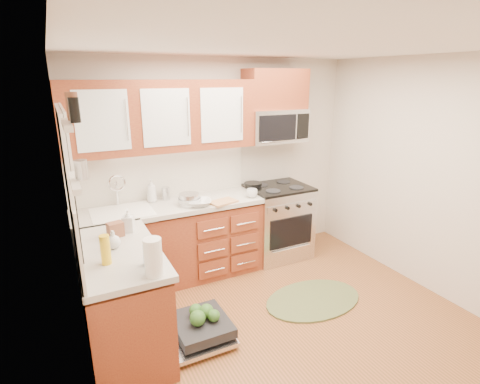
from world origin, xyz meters
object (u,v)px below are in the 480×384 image
dishwasher (197,330)px  paper_towel_roll (153,257)px  upper_cabinets (162,116)px  bowl_a (199,203)px  cutting_board (223,202)px  microwave (275,126)px  skillet (253,184)px  sink (123,223)px  rug (313,300)px  bowl_b (190,201)px  range (277,221)px  stock_pot (189,199)px  cup (252,193)px

dishwasher → paper_towel_roll: paper_towel_roll is taller
upper_cabinets → bowl_a: 1.01m
cutting_board → microwave: bearing=21.0°
paper_towel_roll → skillet: bearing=44.0°
bowl_a → sink: bearing=167.9°
microwave → rug: (-0.22, -1.22, -1.69)m
bowl_a → bowl_b: 0.11m
upper_cabinets → sink: upper_cabinets is taller
bowl_b → cutting_board: bearing=-15.4°
range → sink: range is taller
paper_towel_roll → bowl_a: paper_towel_roll is taller
skillet → cutting_board: skillet is taller
microwave → stock_pot: bearing=-169.1°
cup → skillet: bearing=59.7°
dishwasher → skillet: bearing=45.7°
microwave → stock_pot: microwave is taller
microwave → dishwasher: microwave is taller
upper_cabinets → cup: upper_cabinets is taller
cutting_board → bowl_b: 0.37m
rug → skillet: skillet is taller
microwave → cup: 0.92m
dishwasher → cup: size_ratio=5.48×
sink → bowl_a: (0.79, -0.17, 0.16)m
upper_cabinets → dishwasher: upper_cabinets is taller
dishwasher → stock_pot: (0.31, 1.01, 0.89)m
range → rug: 1.21m
stock_pot → sink: bearing=171.5°
sink → bowl_a: size_ratio=2.33×
upper_cabinets → rug: upper_cabinets is taller
upper_cabinets → stock_pot: 0.94m
bowl_b → range: bearing=5.2°
range → bowl_b: size_ratio=3.66×
rug → range: bearing=78.5°
range → stock_pot: (-1.23, -0.12, 0.52)m
dishwasher → rug: dishwasher is taller
upper_cabinets → skillet: bearing=0.9°
skillet → paper_towel_roll: size_ratio=0.80×
rug → cutting_board: bearing=125.8°
upper_cabinets → sink: (-0.52, -0.16, -1.07)m
rug → stock_pot: bearing=135.6°
microwave → range: bearing=-90.0°
upper_cabinets → microwave: upper_cabinets is taller
cup → cutting_board: bearing=-175.5°
sink → paper_towel_roll: size_ratio=2.21×
microwave → bowl_b: bearing=-169.3°
sink → stock_pot: (0.70, -0.11, 0.19)m
dishwasher → rug: 1.32m
range → dishwasher: (-1.54, -1.13, -0.38)m
microwave → cup: (-0.48, -0.30, -0.72)m
range → microwave: microwave is taller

